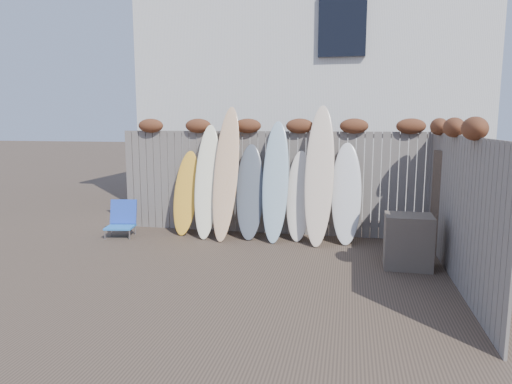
% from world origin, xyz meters
% --- Properties ---
extents(ground, '(80.00, 80.00, 0.00)m').
position_xyz_m(ground, '(0.00, 0.00, 0.00)').
color(ground, '#493A2D').
extents(back_fence, '(6.05, 0.28, 2.24)m').
position_xyz_m(back_fence, '(0.06, 2.39, 1.18)').
color(back_fence, slate).
rests_on(back_fence, ground).
extents(right_fence, '(0.28, 4.40, 2.24)m').
position_xyz_m(right_fence, '(2.99, 0.25, 1.14)').
color(right_fence, slate).
rests_on(right_fence, ground).
extents(house, '(8.50, 5.50, 6.33)m').
position_xyz_m(house, '(0.50, 6.50, 3.20)').
color(house, silver).
rests_on(house, ground).
extents(beach_chair, '(0.60, 0.62, 0.68)m').
position_xyz_m(beach_chair, '(-2.73, 1.63, 0.31)').
color(beach_chair, blue).
rests_on(beach_chair, ground).
extents(wooden_crate, '(0.70, 0.59, 0.80)m').
position_xyz_m(wooden_crate, '(2.44, 0.70, 0.40)').
color(wooden_crate, '#6C6351').
rests_on(wooden_crate, ground).
extents(lattice_panel, '(0.44, 1.09, 1.72)m').
position_xyz_m(lattice_panel, '(3.11, 1.15, 0.86)').
color(lattice_panel, '#30261D').
rests_on(lattice_panel, ground).
extents(surfboard_0, '(0.55, 0.63, 1.62)m').
position_xyz_m(surfboard_0, '(-1.57, 2.05, 0.81)').
color(surfboard_0, yellow).
rests_on(surfboard_0, ground).
extents(surfboard_1, '(0.50, 0.77, 2.13)m').
position_xyz_m(surfboard_1, '(-1.10, 1.94, 1.07)').
color(surfboard_1, '#FFF9D0').
rests_on(surfboard_1, ground).
extents(surfboard_2, '(0.51, 0.88, 2.47)m').
position_xyz_m(surfboard_2, '(-0.71, 1.88, 1.24)').
color(surfboard_2, tan).
rests_on(surfboard_2, ground).
extents(surfboard_3, '(0.58, 0.68, 1.76)m').
position_xyz_m(surfboard_3, '(-0.28, 1.99, 0.88)').
color(surfboard_3, '#4D555F').
rests_on(surfboard_3, ground).
extents(surfboard_4, '(0.50, 0.79, 2.20)m').
position_xyz_m(surfboard_4, '(0.22, 1.93, 1.10)').
color(surfboard_4, '#94B2C1').
rests_on(surfboard_4, ground).
extents(surfboard_5, '(0.48, 0.60, 1.65)m').
position_xyz_m(surfboard_5, '(0.64, 2.05, 0.82)').
color(surfboard_5, silver).
rests_on(surfboard_5, ground).
extents(surfboard_6, '(0.54, 0.88, 2.48)m').
position_xyz_m(surfboard_6, '(1.02, 1.88, 1.24)').
color(surfboard_6, beige).
rests_on(surfboard_6, ground).
extents(surfboard_7, '(0.55, 0.66, 1.81)m').
position_xyz_m(surfboard_7, '(1.50, 2.01, 0.90)').
color(surfboard_7, silver).
rests_on(surfboard_7, ground).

